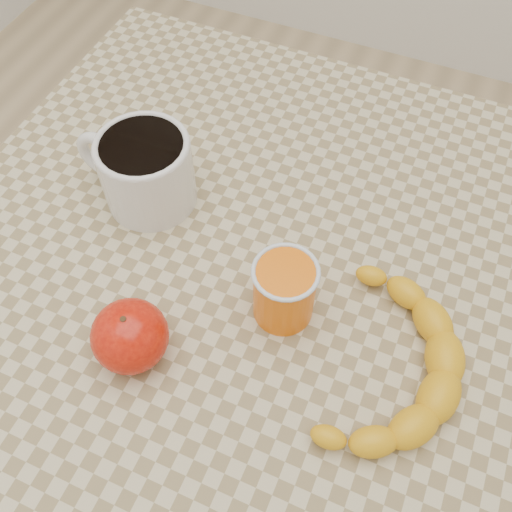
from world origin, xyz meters
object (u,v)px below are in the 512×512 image
at_px(table, 256,301).
at_px(apple, 130,336).
at_px(coffee_mug, 144,168).
at_px(orange_juice_glass, 284,290).
at_px(banana, 388,364).

distance_m(table, apple, 0.21).
relative_size(table, coffee_mug, 4.99).
xyz_separation_m(table, apple, (-0.07, -0.15, 0.12)).
distance_m(coffee_mug, orange_juice_glass, 0.23).
height_order(orange_juice_glass, banana, orange_juice_glass).
distance_m(table, coffee_mug, 0.22).
relative_size(orange_juice_glass, banana, 0.30).
bearing_deg(apple, orange_juice_glass, 40.77).
bearing_deg(apple, table, 63.69).
relative_size(table, orange_juice_glass, 9.67).
distance_m(orange_juice_glass, banana, 0.13).
relative_size(coffee_mug, apple, 1.74).
xyz_separation_m(table, coffee_mug, (-0.17, 0.04, 0.14)).
bearing_deg(orange_juice_glass, coffee_mug, 158.16).
relative_size(table, apple, 8.69).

